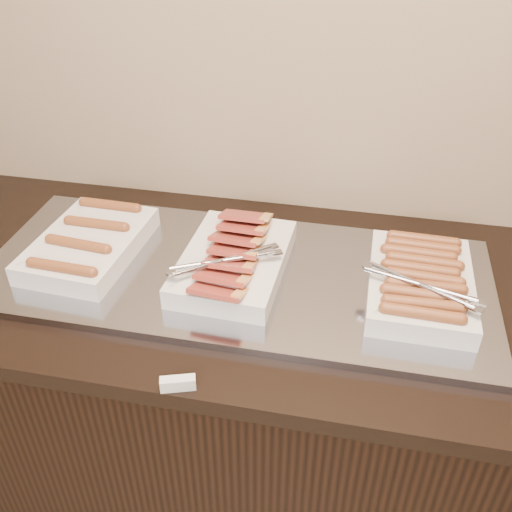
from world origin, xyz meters
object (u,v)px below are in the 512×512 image
(counter, at_px, (244,403))
(dish_right, at_px, (420,282))
(warming_tray, at_px, (235,274))
(dish_center, at_px, (233,260))
(dish_left, at_px, (89,244))

(counter, relative_size, dish_right, 6.07)
(counter, distance_m, dish_right, 0.65)
(warming_tray, distance_m, dish_center, 0.04)
(dish_left, distance_m, dish_center, 0.37)
(dish_left, relative_size, dish_right, 1.04)
(warming_tray, bearing_deg, dish_right, -0.57)
(counter, relative_size, dish_center, 5.53)
(dish_left, bearing_deg, warming_tray, 3.69)
(warming_tray, height_order, dish_left, dish_left)
(dish_left, xyz_separation_m, dish_right, (0.79, -0.00, 0.01))
(dish_center, relative_size, dish_right, 1.10)
(dish_left, relative_size, dish_center, 0.95)
(counter, height_order, dish_right, dish_right)
(warming_tray, bearing_deg, counter, 0.00)
(counter, relative_size, dish_left, 5.83)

